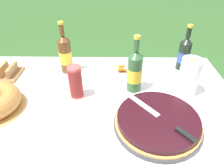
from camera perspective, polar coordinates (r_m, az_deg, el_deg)
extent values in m
cube|color=#A87A47|center=(1.02, -6.58, -9.85)|extent=(1.60, 1.23, 0.03)
cylinder|color=#A87A47|center=(1.89, -26.76, -5.10)|extent=(0.06, 0.06, 0.74)
cylinder|color=#A87A47|center=(1.79, 20.85, -5.77)|extent=(0.06, 0.06, 0.74)
cube|color=white|center=(1.01, -6.65, -9.04)|extent=(1.61, 1.24, 0.00)
cube|color=white|center=(1.53, -4.00, 5.76)|extent=(1.61, 0.00, 0.10)
cylinder|color=#38383D|center=(0.97, 12.74, -11.09)|extent=(0.41, 0.41, 0.02)
cylinder|color=tan|center=(0.96, 12.86, -10.47)|extent=(0.39, 0.39, 0.01)
cylinder|color=black|center=(0.94, 13.01, -9.66)|extent=(0.37, 0.37, 0.03)
cube|color=silver|center=(0.97, 8.92, -6.00)|extent=(0.14, 0.16, 0.00)
cube|color=black|center=(0.88, 20.23, -13.40)|extent=(0.07, 0.08, 0.01)
cylinder|color=#E04C47|center=(1.10, -10.14, -1.41)|extent=(0.07, 0.07, 0.09)
cylinder|color=#E04C47|center=(1.10, -10.21, -0.86)|extent=(0.07, 0.07, 0.09)
cylinder|color=#E04C47|center=(1.09, -10.28, -0.31)|extent=(0.07, 0.07, 0.09)
cylinder|color=#E04C47|center=(1.08, -10.35, 0.25)|extent=(0.07, 0.07, 0.09)
cylinder|color=#E04C47|center=(1.07, -10.42, 0.82)|extent=(0.07, 0.07, 0.09)
cylinder|color=#E04C47|center=(1.07, -10.49, 1.40)|extent=(0.07, 0.07, 0.09)
cylinder|color=#E04C47|center=(1.06, -10.57, 1.98)|extent=(0.07, 0.07, 0.09)
cylinder|color=#E04C47|center=(1.05, -10.64, 2.58)|extent=(0.07, 0.07, 0.09)
torus|color=#E04C47|center=(1.03, -10.92, 4.81)|extent=(0.07, 0.07, 0.01)
cylinder|color=#2D562D|center=(1.11, 6.44, 2.92)|extent=(0.08, 0.08, 0.21)
cylinder|color=yellow|center=(1.12, 6.42, 2.74)|extent=(0.09, 0.09, 0.08)
cone|color=#2D562D|center=(1.05, 6.87, 8.55)|extent=(0.08, 0.08, 0.04)
cylinder|color=#2D562D|center=(1.03, 7.07, 11.05)|extent=(0.03, 0.03, 0.06)
cylinder|color=gold|center=(1.02, 7.23, 13.13)|extent=(0.03, 0.03, 0.02)
cylinder|color=brown|center=(1.32, -13.13, 7.68)|extent=(0.08, 0.08, 0.21)
cylinder|color=yellow|center=(1.32, -13.10, 7.51)|extent=(0.08, 0.08, 0.08)
cone|color=brown|center=(1.27, -13.88, 12.67)|extent=(0.08, 0.08, 0.04)
cylinder|color=brown|center=(1.25, -14.21, 14.80)|extent=(0.03, 0.03, 0.06)
cylinder|color=gold|center=(1.24, -14.49, 16.56)|extent=(0.03, 0.03, 0.02)
cylinder|color=black|center=(1.40, 19.74, 7.50)|extent=(0.08, 0.08, 0.18)
cylinder|color=#334C93|center=(1.40, 19.71, 7.36)|extent=(0.08, 0.08, 0.07)
cone|color=black|center=(1.36, 20.66, 11.59)|extent=(0.08, 0.08, 0.04)
cylinder|color=black|center=(1.34, 21.11, 13.56)|extent=(0.03, 0.03, 0.06)
cylinder|color=gold|center=(1.33, 21.48, 15.17)|extent=(0.03, 0.03, 0.02)
cylinder|color=white|center=(1.33, 2.90, 3.81)|extent=(0.19, 0.19, 0.01)
torus|color=white|center=(1.32, 2.91, 4.10)|extent=(0.19, 0.19, 0.01)
cone|color=#BA5C1D|center=(1.30, 3.90, 4.27)|extent=(0.06, 0.06, 0.04)
cone|color=#C45E1C|center=(1.29, 2.18, 4.50)|extent=(0.06, 0.05, 0.04)
cone|color=#C57015|center=(1.33, 2.25, 5.40)|extent=(0.04, 0.04, 0.03)
cone|color=#BA531F|center=(1.31, 2.91, 4.54)|extent=(0.04, 0.04, 0.03)
cone|color=#B26F1E|center=(1.33, 2.20, 4.98)|extent=(0.04, 0.04, 0.03)
cone|color=#C85A14|center=(1.36, 3.15, 5.52)|extent=(0.03, 0.04, 0.03)
cone|color=#B55409|center=(1.29, 2.38, 4.29)|extent=(0.06, 0.05, 0.05)
cylinder|color=white|center=(1.16, 21.13, 1.98)|extent=(0.11, 0.11, 0.21)
cylinder|color=#9E7A56|center=(1.11, 22.26, 6.52)|extent=(0.04, 0.04, 0.00)
cube|color=olive|center=(1.47, -29.43, 2.41)|extent=(0.26, 0.18, 0.02)
cube|color=#B2844C|center=(1.44, -28.80, 3.62)|extent=(0.02, 0.14, 0.06)
cube|color=#9E7042|center=(1.41, -26.67, 3.68)|extent=(0.02, 0.14, 0.06)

